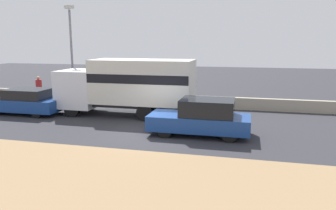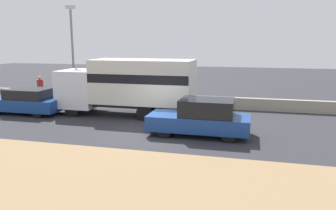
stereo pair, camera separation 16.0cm
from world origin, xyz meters
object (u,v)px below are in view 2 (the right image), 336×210
at_px(car_hatchback, 201,118).
at_px(pedestrian, 40,89).
at_px(box_truck, 129,84).
at_px(car_sedan_second, 26,101).
at_px(street_lamp, 72,48).

relative_size(car_hatchback, pedestrian, 2.45).
bearing_deg(box_truck, car_sedan_second, 9.14).
xyz_separation_m(street_lamp, pedestrian, (-2.53, -0.11, -2.77)).
bearing_deg(pedestrian, box_truck, -16.81).
relative_size(street_lamp, car_hatchback, 1.42).
bearing_deg(box_truck, pedestrian, -16.81).
relative_size(car_hatchback, car_sedan_second, 0.98).
bearing_deg(street_lamp, car_hatchback, -29.65).
bearing_deg(car_hatchback, car_sedan_second, -10.65).
distance_m(street_lamp, box_truck, 5.60).
xyz_separation_m(box_truck, car_sedan_second, (-6.03, -0.97, -1.08)).
distance_m(street_lamp, pedestrian, 3.75).
distance_m(box_truck, pedestrian, 7.63).
xyz_separation_m(car_hatchback, car_sedan_second, (-10.52, 1.98, -0.08)).
distance_m(car_sedan_second, pedestrian, 3.40).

